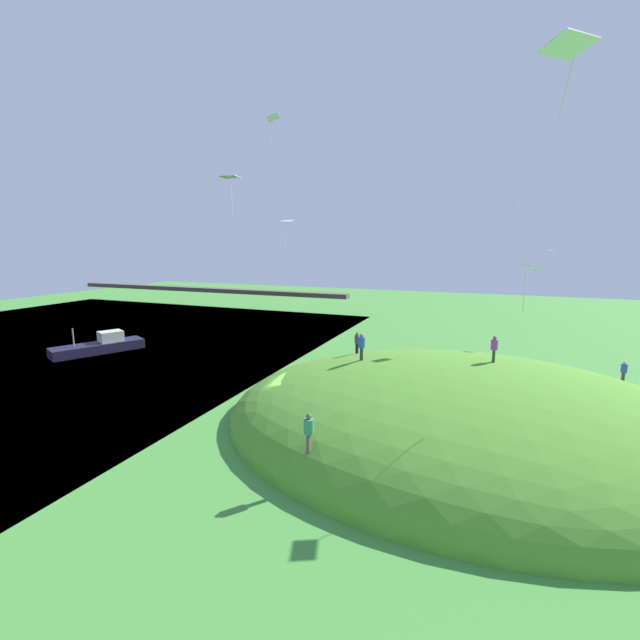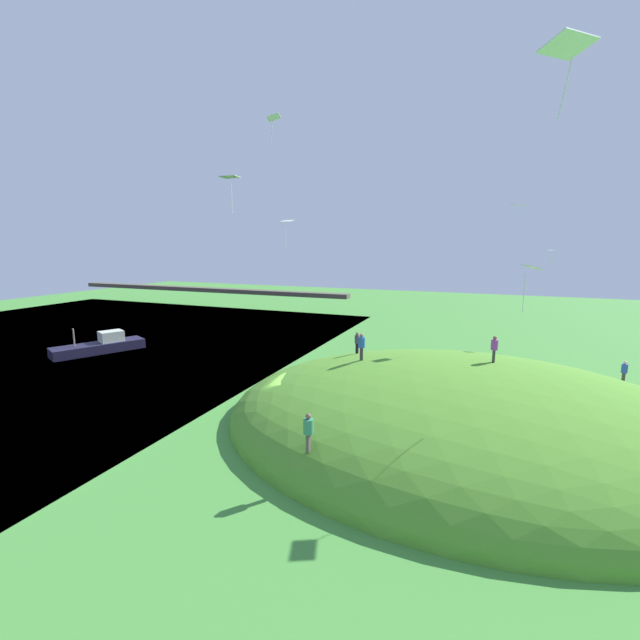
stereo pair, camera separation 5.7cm
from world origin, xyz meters
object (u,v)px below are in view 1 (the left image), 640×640
boat_on_lake (100,346)px  kite_4 (286,223)px  person_watching_kites (357,340)px  kite_0 (569,48)px  kite_2 (550,251)px  kite_8 (274,118)px  person_near_shore (624,369)px  person_walking_path (309,428)px  kite_7 (532,270)px  kite_5 (230,179)px  kite_6 (518,206)px  person_on_hilltop (362,344)px  person_with_child (494,346)px

boat_on_lake → kite_4: (24.72, -5.70, 11.90)m
person_watching_kites → kite_0: bearing=136.8°
kite_2 → kite_4: bearing=-143.1°
kite_2 → person_watching_kites: bearing=-144.0°
kite_0 → kite_4: 19.97m
kite_4 → kite_8: bearing=-78.7°
kite_2 → kite_8: 23.99m
person_near_shore → person_watching_kites: (-17.67, -3.97, 1.37)m
person_walking_path → kite_2: (11.51, 22.30, 7.74)m
person_near_shore → kite_7: bearing=131.1°
person_watching_kites → kite_5: (-5.86, -7.14, 10.82)m
kite_0 → person_near_shore: bearing=70.6°
kite_4 → kite_8: size_ratio=1.29×
kite_8 → kite_2: bearing=42.9°
person_walking_path → kite_6: (8.83, 20.13, 11.19)m
kite_6 → kite_0: bearing=-90.3°
kite_2 → kite_6: 4.88m
person_walking_path → kite_0: kite_0 is taller
boat_on_lake → person_near_shore: (46.41, 1.63, 2.17)m
person_watching_kites → kite_5: 14.22m
kite_4 → kite_6: 18.06m
kite_5 → person_near_shore: bearing=25.3°
boat_on_lake → person_on_hilltop: person_on_hilltop is taller
boat_on_lake → kite_5: kite_5 is taller
boat_on_lake → kite_8: (25.23, -8.25, 17.76)m
person_on_hilltop → kite_4: bearing=58.3°
person_on_hilltop → person_watching_kites: 3.18m
person_with_child → kite_4: kite_4 is taller
person_on_hilltop → kite_2: size_ratio=1.51×
boat_on_lake → person_walking_path: 33.98m
kite_5 → kite_6: 21.83m
person_on_hilltop → boat_on_lake: bearing=43.4°
person_walking_path → person_watching_kites: person_watching_kites is taller
person_watching_kites → person_walking_path: bearing=112.6°
person_with_child → kite_6: size_ratio=1.35×
person_walking_path → boat_on_lake: bearing=-112.9°
person_with_child → kite_2: kite_2 is taller
kite_4 → kite_5: kite_5 is taller
kite_2 → kite_8: (-16.63, -15.43, 7.78)m
person_on_hilltop → person_watching_kites: person_on_hilltop is taller
kite_0 → person_walking_path: bearing=154.9°
boat_on_lake → kite_8: kite_8 is taller
person_with_child → person_watching_kites: (-9.37, 1.52, -0.74)m
person_near_shore → kite_6: 13.80m
boat_on_lake → kite_4: kite_4 is taller
person_on_hilltop → kite_8: 14.84m
person_walking_path → kite_0: bearing=68.5°
kite_2 → kite_7: kite_2 is taller
person_near_shore → person_on_hilltop: bearing=96.6°
boat_on_lake → kite_5: bearing=-87.4°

